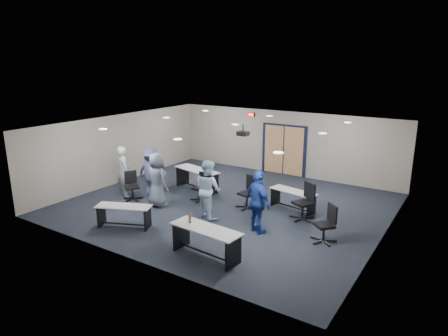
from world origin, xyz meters
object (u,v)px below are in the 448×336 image
Objects in this scene: table_back_left at (197,176)px; chair_back_c at (247,192)px; table_front_left at (124,212)px; chair_loose_left at (132,186)px; person_lightblue at (208,189)px; table_back_right at (293,197)px; chair_back_b at (200,187)px; chair_loose_right at (324,224)px; person_navy at (258,202)px; person_plaid at (157,180)px; table_front_right at (206,237)px; chair_back_d at (303,202)px; person_gray at (124,171)px; person_back at (151,172)px.

chair_back_c reaches higher than table_back_left.
table_front_left is at bearing -111.00° from chair_back_c.
chair_loose_left is 3.16m from person_lightblue.
table_back_right is at bearing 24.65° from table_front_left.
person_lightblue is (1.10, -1.07, 0.42)m from chair_back_b.
chair_back_c is at bearing -35.25° from chair_loose_left.
chair_loose_right is (4.72, -0.84, 0.03)m from chair_back_b.
chair_loose_left is at bearing 26.48° from person_navy.
person_plaid is 1.99m from person_lightblue.
table_front_left is 3.98m from table_back_left.
person_lightblue reaches higher than table_front_right.
chair_back_d is 4.78m from person_plaid.
person_lightblue is (3.13, 0.14, 0.41)m from chair_loose_left.
table_front_right reaches higher than table_back_left.
chair_loose_right is 7.31m from person_gray.
table_back_left is at bearing -26.20° from person_lightblue.
chair_loose_right is 1.87m from person_navy.
person_navy reaches higher than table_front_right.
table_back_left reaches higher than table_front_left.
person_back is at bearing -151.69° from table_back_right.
chair_back_c is (2.55, -0.67, -0.00)m from table_back_left.
chair_back_d is (4.47, -0.60, 0.03)m from table_back_left.
person_back reaches higher than table_back_left.
person_back reaches higher than chair_back_b.
person_lightblue and person_navy have the same top height.
chair_back_b is at bearing -151.46° from table_back_right.
person_plaid reaches higher than table_front_left.
table_back_right is 1.51m from chair_back_c.
person_navy is (-1.78, -0.44, 0.39)m from chair_loose_right.
table_front_left is at bearing -178.79° from table_front_right.
chair_loose_right is at bearing 52.95° from table_front_right.
person_plaid is at bearing 23.20° from person_lightblue.
table_front_right is 1.18× the size of table_back_right.
table_front_left is at bearing -107.11° from chair_loose_left.
table_back_right is 2.29m from person_navy.
person_gray is at bearing 9.27° from person_plaid.
chair_loose_right is at bearing -18.88° from chair_back_d.
chair_back_c is at bearing 32.21° from table_front_left.
chair_loose_right is 0.59× the size of person_back.
chair_back_d reaches higher than chair_loose_right.
person_back is (-3.48, -0.80, 0.35)m from chair_back_c.
chair_loose_right is 0.57× the size of person_plaid.
person_back is (-1.24, 2.50, 0.44)m from table_front_left.
table_back_right is at bearing 41.02° from chair_back_c.
table_back_left is at bearing 4.06° from chair_loose_left.
chair_loose_right is 0.57× the size of person_lightblue.
chair_back_c is at bearing -158.89° from chair_loose_right.
person_back is (0.27, 0.68, 0.39)m from chair_loose_left.
chair_back_c is at bearing -137.31° from person_plaid.
table_back_left is at bearing 178.39° from chair_back_c.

